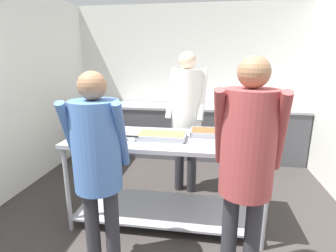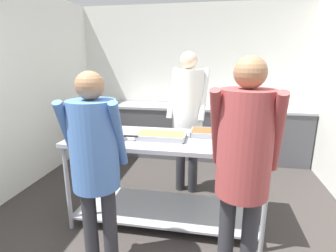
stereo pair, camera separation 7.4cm
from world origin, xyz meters
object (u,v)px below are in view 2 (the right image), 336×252
serving_tray_vegetables (162,136)px  guest_serving_left (95,155)px  serving_tray_roast (212,133)px  plate_stack (250,135)px  guest_serving_right (244,156)px  water_bottle (204,99)px  broccoli_bowl (89,130)px  sauce_pan (112,137)px  cook_behind_counter (188,109)px

serving_tray_vegetables → guest_serving_left: guest_serving_left is taller
serving_tray_roast → plate_stack: size_ratio=1.97×
guest_serving_right → water_bottle: 2.83m
broccoli_bowl → guest_serving_left: bearing=-60.1°
serving_tray_roast → plate_stack: bearing=-1.6°
serving_tray_roast → guest_serving_left: size_ratio=0.27×
serving_tray_vegetables → broccoli_bowl: bearing=176.9°
sauce_pan → plate_stack: (1.36, 0.32, 0.00)m
guest_serving_left → broccoli_bowl: bearing=119.9°
cook_behind_counter → broccoli_bowl: bearing=-145.5°
sauce_pan → serving_tray_roast: bearing=18.6°
broccoli_bowl → sauce_pan: (0.33, -0.18, -0.00)m
serving_tray_vegetables → water_bottle: water_bottle is taller
guest_serving_left → guest_serving_right: (1.10, -0.01, 0.07)m
serving_tray_vegetables → water_bottle: size_ratio=1.89×
serving_tray_vegetables → cook_behind_counter: (0.18, 0.73, 0.15)m
water_bottle → guest_serving_left: bearing=-104.0°
plate_stack → cook_behind_counter: cook_behind_counter is taller
plate_stack → guest_serving_left: size_ratio=0.14×
sauce_pan → water_bottle: bearing=69.9°
guest_serving_left → plate_stack: bearing=36.3°
serving_tray_vegetables → serving_tray_roast: same height
sauce_pan → cook_behind_counter: bearing=52.4°
broccoli_bowl → guest_serving_right: (1.54, -0.78, 0.10)m
broccoli_bowl → water_bottle: size_ratio=0.74×
sauce_pan → water_bottle: size_ratio=1.58×
serving_tray_vegetables → guest_serving_left: size_ratio=0.30×
guest_serving_right → sauce_pan: bearing=153.5°
serving_tray_vegetables → cook_behind_counter: bearing=76.0°
sauce_pan → serving_tray_vegetables: 0.50m
sauce_pan → serving_tray_roast: 1.04m
water_bottle → guest_serving_right: bearing=-81.8°
water_bottle → serving_tray_vegetables: bearing=-99.0°
sauce_pan → serving_tray_roast: (0.98, 0.33, -0.01)m
plate_stack → serving_tray_vegetables: bearing=-167.8°
plate_stack → cook_behind_counter: bearing=142.4°
serving_tray_vegetables → sauce_pan: bearing=-164.7°
serving_tray_roast → guest_serving_left: 1.27m
sauce_pan → cook_behind_counter: size_ratio=0.22×
guest_serving_right → serving_tray_roast: bearing=103.6°
serving_tray_vegetables → cook_behind_counter: size_ratio=0.27×
broccoli_bowl → serving_tray_vegetables: broccoli_bowl is taller
serving_tray_vegetables → guest_serving_right: size_ratio=0.28×
guest_serving_right → guest_serving_left: bearing=179.7°
serving_tray_roast → plate_stack: 0.37m
plate_stack → serving_tray_roast: bearing=178.4°
serving_tray_roast → guest_serving_right: (0.23, -0.93, 0.12)m
plate_stack → water_bottle: bearing=106.4°
broccoli_bowl → guest_serving_right: 1.73m
serving_tray_roast → cook_behind_counter: bearing=121.4°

